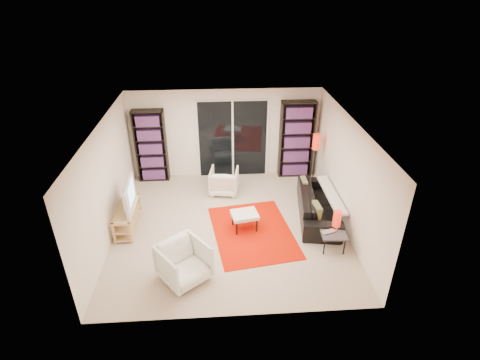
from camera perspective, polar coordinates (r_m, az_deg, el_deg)
name	(u,v)px	position (r m, az deg, el deg)	size (l,w,h in m)	color
floor	(230,226)	(8.40, -1.57, -7.03)	(5.00, 5.00, 0.00)	beige
wall_back	(225,134)	(10.02, -2.29, 7.05)	(5.00, 0.02, 2.40)	white
wall_front	(236,259)	(5.70, -0.63, -12.02)	(5.00, 0.02, 2.40)	white
wall_left	(106,183)	(8.08, -19.69, -0.42)	(0.02, 5.00, 2.40)	white
wall_right	(347,175)	(8.22, 15.99, 0.72)	(0.02, 5.00, 2.40)	white
ceiling	(228,124)	(7.26, -1.83, 8.49)	(5.00, 5.00, 0.02)	white
sliding_door	(233,139)	(10.05, -1.12, 6.21)	(1.92, 0.08, 2.16)	white
bookshelf_left	(151,146)	(10.10, -13.40, 5.05)	(0.80, 0.30, 1.95)	black
bookshelf_right	(296,140)	(10.15, 8.60, 6.11)	(0.90, 0.30, 2.10)	black
tv_stand	(128,217)	(8.59, -16.76, -5.39)	(0.39, 1.23, 0.50)	#E3BB7D
tv	(125,196)	(8.31, -17.15, -2.32)	(1.04, 0.14, 0.60)	black
rug	(253,232)	(8.23, 1.92, -7.87)	(1.65, 2.23, 0.01)	red
sofa	(319,204)	(8.76, 11.88, -3.59)	(2.15, 0.84, 0.63)	black
armchair_back	(224,181)	(9.50, -2.45, -0.15)	(0.69, 0.71, 0.64)	white
armchair_front	(184,263)	(6.97, -8.56, -12.35)	(0.79, 0.81, 0.74)	white
ottoman	(245,215)	(8.13, 0.71, -5.41)	(0.63, 0.55, 0.40)	white
side_table	(333,234)	(7.81, 14.00, -7.94)	(0.53, 0.53, 0.40)	#3F3F44
laptop	(330,233)	(7.73, 13.52, -7.82)	(0.30, 0.19, 0.02)	silver
table_lamp	(337,220)	(7.83, 14.56, -5.85)	(0.17, 0.17, 0.38)	red
floor_lamp	(316,147)	(9.60, 11.51, 4.96)	(0.22, 0.22, 1.46)	black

